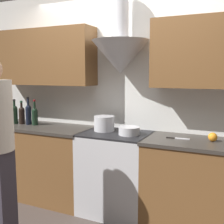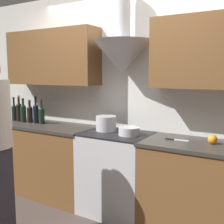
% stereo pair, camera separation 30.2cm
% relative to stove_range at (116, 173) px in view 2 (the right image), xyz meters
% --- Properties ---
extents(wall_back, '(8.40, 0.64, 2.60)m').
position_rel_stove_range_xyz_m(wall_back, '(-0.03, 0.26, 1.01)').
color(wall_back, white).
rests_on(wall_back, ground_plane).
extents(counter_left, '(1.39, 0.62, 0.93)m').
position_rel_stove_range_xyz_m(counter_left, '(-1.06, -0.00, -0.00)').
color(counter_left, brown).
rests_on(counter_left, ground_plane).
extents(counter_right, '(1.22, 0.62, 0.93)m').
position_rel_stove_range_xyz_m(counter_right, '(0.98, -0.00, -0.00)').
color(counter_right, brown).
rests_on(counter_right, ground_plane).
extents(stove_range, '(0.76, 0.60, 0.93)m').
position_rel_stove_range_xyz_m(stove_range, '(0.00, 0.00, 0.00)').
color(stove_range, silver).
rests_on(stove_range, ground_plane).
extents(wine_bottle_0, '(0.07, 0.07, 0.33)m').
position_rel_stove_range_xyz_m(wine_bottle_0, '(-1.66, -0.00, 0.59)').
color(wine_bottle_0, black).
rests_on(wine_bottle_0, counter_left).
extents(wine_bottle_1, '(0.08, 0.08, 0.36)m').
position_rel_stove_range_xyz_m(wine_bottle_1, '(-1.56, 0.00, 0.61)').
color(wine_bottle_1, black).
rests_on(wine_bottle_1, counter_left).
extents(wine_bottle_2, '(0.08, 0.08, 0.33)m').
position_rel_stove_range_xyz_m(wine_bottle_2, '(-1.45, -0.02, 0.60)').
color(wine_bottle_2, black).
rests_on(wine_bottle_2, counter_left).
extents(wine_bottle_3, '(0.08, 0.08, 0.31)m').
position_rel_stove_range_xyz_m(wine_bottle_3, '(-1.36, 0.00, 0.59)').
color(wine_bottle_3, black).
rests_on(wine_bottle_3, counter_left).
extents(wine_bottle_4, '(0.07, 0.07, 0.36)m').
position_rel_stove_range_xyz_m(wine_bottle_4, '(-1.25, 0.01, 0.61)').
color(wine_bottle_4, black).
rests_on(wine_bottle_4, counter_left).
extents(wine_bottle_5, '(0.08, 0.08, 0.33)m').
position_rel_stove_range_xyz_m(wine_bottle_5, '(-1.14, 0.01, 0.59)').
color(wine_bottle_5, black).
rests_on(wine_bottle_5, counter_left).
extents(stock_pot, '(0.24, 0.24, 0.17)m').
position_rel_stove_range_xyz_m(stock_pot, '(-0.17, 0.05, 0.55)').
color(stock_pot, silver).
rests_on(stock_pot, stove_range).
extents(mixing_bowl, '(0.23, 0.23, 0.09)m').
position_rel_stove_range_xyz_m(mixing_bowl, '(0.17, -0.03, 0.51)').
color(mixing_bowl, silver).
rests_on(mixing_bowl, stove_range).
extents(orange_fruit, '(0.09, 0.09, 0.09)m').
position_rel_stove_range_xyz_m(orange_fruit, '(1.03, 0.03, 0.51)').
color(orange_fruit, orange).
rests_on(orange_fruit, counter_right).
extents(chefs_knife, '(0.24, 0.05, 0.01)m').
position_rel_stove_range_xyz_m(chefs_knife, '(0.69, 0.01, 0.47)').
color(chefs_knife, silver).
rests_on(chefs_knife, counter_right).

